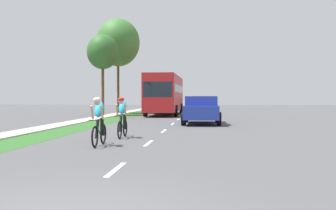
{
  "coord_description": "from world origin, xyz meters",
  "views": [
    {
      "loc": [
        1.96,
        -5.06,
        1.58
      ],
      "look_at": [
        -0.31,
        19.3,
        1.11
      ],
      "focal_mm": 43.46,
      "sensor_mm": 36.0,
      "label": 1
    }
  ],
  "objects_px": {
    "cyclist_lead": "(99,121)",
    "street_tree_near": "(103,52)",
    "cyclist_trailing": "(122,117)",
    "sedan_black": "(202,103)",
    "pickup_blue": "(201,110)",
    "bus_red": "(165,93)",
    "street_tree_far": "(118,43)"
  },
  "relations": [
    {
      "from": "bus_red",
      "to": "street_tree_far",
      "type": "relative_size",
      "value": 1.24
    },
    {
      "from": "pickup_blue",
      "to": "bus_red",
      "type": "relative_size",
      "value": 0.44
    },
    {
      "from": "cyclist_lead",
      "to": "street_tree_near",
      "type": "relative_size",
      "value": 0.24
    },
    {
      "from": "pickup_blue",
      "to": "bus_red",
      "type": "distance_m",
      "value": 12.97
    },
    {
      "from": "pickup_blue",
      "to": "street_tree_near",
      "type": "xyz_separation_m",
      "value": [
        -8.72,
        10.78,
        4.69
      ]
    },
    {
      "from": "pickup_blue",
      "to": "sedan_black",
      "type": "distance_m",
      "value": 31.19
    },
    {
      "from": "bus_red",
      "to": "sedan_black",
      "type": "distance_m",
      "value": 19.03
    },
    {
      "from": "cyclist_trailing",
      "to": "bus_red",
      "type": "relative_size",
      "value": 0.15
    },
    {
      "from": "cyclist_lead",
      "to": "pickup_blue",
      "type": "relative_size",
      "value": 0.34
    },
    {
      "from": "sedan_black",
      "to": "street_tree_near",
      "type": "height_order",
      "value": "street_tree_near"
    },
    {
      "from": "cyclist_lead",
      "to": "pickup_blue",
      "type": "xyz_separation_m",
      "value": [
        3.21,
        11.14,
        0.02
      ]
    },
    {
      "from": "cyclist_trailing",
      "to": "bus_red",
      "type": "xyz_separation_m",
      "value": [
        -0.41,
        20.93,
        1.17
      ]
    },
    {
      "from": "cyclist_trailing",
      "to": "pickup_blue",
      "type": "height_order",
      "value": "pickup_blue"
    },
    {
      "from": "cyclist_trailing",
      "to": "sedan_black",
      "type": "distance_m",
      "value": 39.75
    },
    {
      "from": "cyclist_trailing",
      "to": "bus_red",
      "type": "height_order",
      "value": "bus_red"
    },
    {
      "from": "pickup_blue",
      "to": "street_tree_far",
      "type": "distance_m",
      "value": 18.55
    },
    {
      "from": "cyclist_lead",
      "to": "pickup_blue",
      "type": "bearing_deg",
      "value": 73.93
    },
    {
      "from": "bus_red",
      "to": "sedan_black",
      "type": "xyz_separation_m",
      "value": [
        3.19,
        18.72,
        -1.21
      ]
    },
    {
      "from": "cyclist_trailing",
      "to": "street_tree_near",
      "type": "relative_size",
      "value": 0.24
    },
    {
      "from": "cyclist_lead",
      "to": "street_tree_far",
      "type": "xyz_separation_m",
      "value": [
        -5.15,
        26.52,
        6.15
      ]
    },
    {
      "from": "cyclist_lead",
      "to": "street_tree_near",
      "type": "height_order",
      "value": "street_tree_near"
    },
    {
      "from": "street_tree_far",
      "to": "cyclist_lead",
      "type": "bearing_deg",
      "value": -79.01
    },
    {
      "from": "pickup_blue",
      "to": "cyclist_trailing",
      "type": "bearing_deg",
      "value": -109.46
    },
    {
      "from": "bus_red",
      "to": "street_tree_near",
      "type": "distance_m",
      "value": 6.6
    },
    {
      "from": "sedan_black",
      "to": "street_tree_near",
      "type": "xyz_separation_m",
      "value": [
        -8.5,
        -20.41,
        4.75
      ]
    },
    {
      "from": "bus_red",
      "to": "cyclist_trailing",
      "type": "bearing_deg",
      "value": -88.87
    },
    {
      "from": "cyclist_lead",
      "to": "sedan_black",
      "type": "bearing_deg",
      "value": 85.96
    },
    {
      "from": "sedan_black",
      "to": "bus_red",
      "type": "bearing_deg",
      "value": -99.66
    },
    {
      "from": "cyclist_trailing",
      "to": "street_tree_far",
      "type": "relative_size",
      "value": 0.18
    },
    {
      "from": "street_tree_near",
      "to": "street_tree_far",
      "type": "relative_size",
      "value": 0.76
    },
    {
      "from": "cyclist_lead",
      "to": "sedan_black",
      "type": "relative_size",
      "value": 0.4
    },
    {
      "from": "sedan_black",
      "to": "street_tree_near",
      "type": "distance_m",
      "value": 22.61
    }
  ]
}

